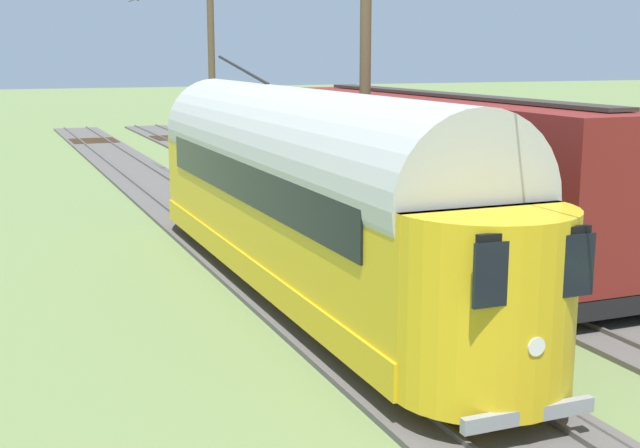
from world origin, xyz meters
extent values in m
plane|color=olive|center=(0.00, 0.00, 0.00)|extent=(220.00, 220.00, 0.00)
cube|color=#56514C|center=(-4.65, 0.00, 0.05)|extent=(2.80, 80.00, 0.10)
cube|color=#59544C|center=(-3.94, 0.00, 0.14)|extent=(0.07, 80.00, 0.08)
cube|color=#59544C|center=(-5.37, 0.00, 0.14)|extent=(0.07, 80.00, 0.08)
cube|color=#47331E|center=(-4.65, -32.00, 0.11)|extent=(2.50, 0.24, 0.08)
cube|color=#47331E|center=(-4.65, -31.35, 0.11)|extent=(2.50, 0.24, 0.08)
cube|color=#47331E|center=(-4.65, -30.70, 0.11)|extent=(2.50, 0.24, 0.08)
cube|color=#47331E|center=(-4.65, -30.05, 0.11)|extent=(2.50, 0.24, 0.08)
cube|color=#47331E|center=(-4.65, -29.40, 0.11)|extent=(2.50, 0.24, 0.08)
cube|color=#56514C|center=(0.00, 0.00, 0.05)|extent=(2.80, 80.00, 0.10)
cube|color=#59544C|center=(0.72, 0.00, 0.14)|extent=(0.07, 80.00, 0.08)
cube|color=#59544C|center=(-0.72, 0.00, 0.14)|extent=(0.07, 80.00, 0.08)
cube|color=#47331E|center=(0.00, -32.00, 0.11)|extent=(2.50, 0.24, 0.08)
cube|color=#47331E|center=(0.00, -31.35, 0.11)|extent=(2.50, 0.24, 0.08)
cube|color=#47331E|center=(0.00, -30.70, 0.11)|extent=(2.50, 0.24, 0.08)
cube|color=#47331E|center=(0.00, -30.05, 0.11)|extent=(2.50, 0.24, 0.08)
cube|color=#47331E|center=(0.00, -29.40, 0.11)|extent=(2.50, 0.24, 0.08)
cube|color=#56514C|center=(4.65, 0.00, 0.05)|extent=(2.80, 80.00, 0.10)
cube|color=#59544C|center=(5.37, 0.00, 0.14)|extent=(0.07, 80.00, 0.08)
cube|color=#59544C|center=(3.94, 0.00, 0.14)|extent=(0.07, 80.00, 0.08)
cube|color=#47331E|center=(4.65, -32.00, 0.11)|extent=(2.50, 0.24, 0.08)
cube|color=#47331E|center=(4.65, -31.35, 0.11)|extent=(2.50, 0.24, 0.08)
cube|color=#47331E|center=(4.65, -30.70, 0.11)|extent=(2.50, 0.24, 0.08)
cube|color=#47331E|center=(4.65, -30.05, 0.11)|extent=(2.50, 0.24, 0.08)
cube|color=#47331E|center=(4.65, -29.40, 0.11)|extent=(2.50, 0.24, 0.08)
cube|color=gold|center=(4.65, 2.61, 0.71)|extent=(2.65, 13.84, 0.55)
cube|color=gold|center=(4.65, 2.61, 1.46)|extent=(2.55, 13.84, 0.95)
cube|color=gold|center=(4.65, 2.61, 2.46)|extent=(2.55, 13.84, 1.05)
cylinder|color=#B7B7B2|center=(4.65, 2.61, 2.98)|extent=(2.65, 13.57, 2.65)
cylinder|color=gold|center=(4.65, 9.49, 1.70)|extent=(2.55, 2.55, 2.55)
cylinder|color=gold|center=(4.65, -4.26, 1.70)|extent=(2.55, 2.55, 2.55)
cube|color=black|center=(4.65, 10.62, 2.72)|extent=(1.63, 0.08, 0.36)
cube|color=black|center=(4.65, 10.66, 2.41)|extent=(1.73, 0.06, 0.80)
cube|color=black|center=(5.95, 2.61, 2.46)|extent=(0.04, 11.63, 0.80)
cube|color=black|center=(3.36, 2.61, 2.46)|extent=(0.04, 11.63, 0.80)
cylinder|color=silver|center=(4.65, 10.75, 1.46)|extent=(0.24, 0.06, 0.24)
cube|color=gray|center=(4.65, 10.68, 0.53)|extent=(1.94, 0.12, 0.20)
cylinder|color=black|center=(4.65, -1.48, 4.60)|extent=(0.07, 4.05, 0.66)
cylinder|color=black|center=(5.37, 7.04, 0.56)|extent=(0.10, 0.76, 0.76)
cylinder|color=black|center=(3.94, 7.04, 0.56)|extent=(0.10, 0.76, 0.76)
cylinder|color=black|center=(5.37, -1.82, 0.56)|extent=(0.10, 0.76, 0.76)
cylinder|color=black|center=(3.94, -1.82, 0.56)|extent=(0.10, 0.76, 0.76)
cube|color=maroon|center=(0.00, 0.46, 2.33)|extent=(2.90, 14.00, 3.20)
cube|color=#332D28|center=(0.00, 0.46, 3.99)|extent=(0.70, 12.60, 0.08)
cube|color=black|center=(0.00, 0.46, 0.53)|extent=(2.70, 14.00, 0.36)
cube|color=black|center=(1.48, 0.46, 2.07)|extent=(0.06, 2.20, 2.56)
cylinder|color=black|center=(0.72, 5.36, 0.60)|extent=(0.10, 0.84, 0.84)
cylinder|color=black|center=(-0.72, 5.36, 0.60)|extent=(0.10, 0.84, 0.84)
cylinder|color=black|center=(0.72, -4.44, 0.60)|extent=(0.10, 0.84, 0.84)
cylinder|color=black|center=(-0.72, -4.44, 0.60)|extent=(0.10, 0.84, 0.84)
cylinder|color=brown|center=(1.78, -15.17, 3.81)|extent=(0.28, 0.28, 7.61)
cylinder|color=brown|center=(1.78, -0.45, 3.81)|extent=(0.28, 0.28, 7.61)
camera|label=1|loc=(10.85, 19.00, 4.99)|focal=47.85mm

